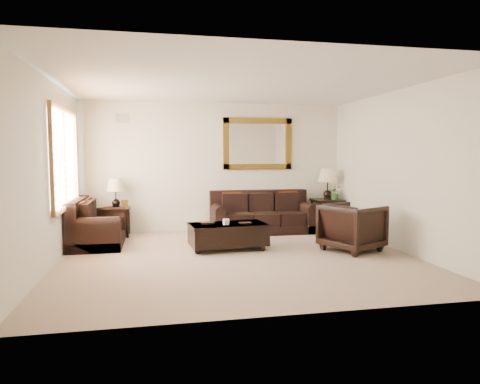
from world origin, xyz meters
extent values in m
cube|color=#88715E|center=(0.00, 0.00, 0.00)|extent=(5.50, 5.00, 0.01)
cube|color=white|center=(0.00, 0.00, 2.70)|extent=(5.50, 5.00, 0.01)
cube|color=silver|center=(0.00, 2.50, 1.35)|extent=(5.50, 0.01, 2.70)
cube|color=silver|center=(0.00, -2.50, 1.35)|extent=(5.50, 0.01, 2.70)
cube|color=silver|center=(-2.75, 0.00, 1.35)|extent=(0.01, 5.00, 2.70)
cube|color=silver|center=(2.75, 0.00, 1.35)|extent=(0.01, 5.00, 2.70)
cube|color=white|center=(-2.73, 0.90, 1.55)|extent=(0.01, 1.80, 1.50)
cube|color=brown|center=(-2.70, 0.90, 2.34)|extent=(0.06, 1.96, 0.08)
cube|color=brown|center=(-2.70, 0.90, 0.76)|extent=(0.06, 1.96, 0.08)
cube|color=brown|center=(-2.70, -0.04, 1.55)|extent=(0.06, 0.08, 1.50)
cube|color=brown|center=(-2.70, 1.84, 1.55)|extent=(0.06, 0.08, 1.50)
cube|color=brown|center=(-2.70, 0.90, 1.55)|extent=(0.05, 0.05, 1.50)
cube|color=#48310E|center=(0.91, 2.46, 1.85)|extent=(1.50, 0.06, 1.10)
cube|color=white|center=(0.91, 2.48, 1.85)|extent=(1.26, 0.01, 0.86)
cube|color=#999999|center=(-1.90, 2.48, 2.35)|extent=(0.25, 0.02, 0.18)
cube|color=black|center=(0.91, 2.03, 0.09)|extent=(2.10, 0.91, 0.17)
cube|color=black|center=(0.91, 2.37, 0.64)|extent=(2.10, 0.21, 0.43)
cube|color=black|center=(0.35, 2.01, 0.30)|extent=(0.54, 0.74, 0.26)
cube|color=black|center=(0.91, 2.01, 0.30)|extent=(0.54, 0.74, 0.26)
cube|color=black|center=(1.47, 2.01, 0.30)|extent=(0.54, 0.74, 0.26)
cube|color=black|center=(-0.03, 2.03, 0.25)|extent=(0.21, 0.91, 0.51)
cylinder|color=black|center=(-0.03, 2.03, 0.51)|extent=(0.21, 0.89, 0.21)
cube|color=black|center=(1.86, 2.03, 0.25)|extent=(0.21, 0.91, 0.51)
cylinder|color=black|center=(1.86, 2.03, 0.51)|extent=(0.21, 0.89, 0.21)
cube|color=#5F260C|center=(0.30, 2.20, 0.64)|extent=(0.40, 0.18, 0.41)
cube|color=#5F260C|center=(1.53, 2.20, 0.64)|extent=(0.40, 0.18, 0.41)
cube|color=black|center=(-2.29, 1.41, 0.08)|extent=(0.89, 1.49, 0.17)
cube|color=black|center=(-2.63, 1.41, 0.63)|extent=(0.21, 1.49, 0.42)
cube|color=black|center=(-2.27, 1.14, 0.29)|extent=(0.73, 0.52, 0.25)
cube|color=black|center=(-2.27, 1.68, 0.29)|extent=(0.73, 0.52, 0.25)
cube|color=black|center=(-2.29, 0.77, 0.25)|extent=(0.89, 0.21, 0.49)
cylinder|color=black|center=(-2.29, 0.77, 0.49)|extent=(0.87, 0.21, 0.21)
cube|color=black|center=(-2.29, 2.05, 0.25)|extent=(0.89, 0.21, 0.49)
cylinder|color=black|center=(-2.29, 2.05, 0.49)|extent=(0.87, 0.21, 0.21)
cube|color=#5F260C|center=(-2.45, 1.09, 0.62)|extent=(0.17, 0.39, 0.40)
cube|color=#5F260C|center=(-2.45, 1.73, 0.62)|extent=(0.17, 0.39, 0.40)
cube|color=black|center=(-2.03, 2.20, 0.55)|extent=(0.52, 0.52, 0.05)
cube|color=black|center=(-2.03, 2.20, 0.11)|extent=(0.44, 0.44, 0.03)
cylinder|color=black|center=(-2.25, 1.98, 0.26)|extent=(0.05, 0.05, 0.52)
cylinder|color=black|center=(-1.81, 1.98, 0.26)|extent=(0.05, 0.05, 0.52)
cylinder|color=black|center=(-2.25, 2.42, 0.26)|extent=(0.05, 0.05, 0.52)
cylinder|color=black|center=(-1.81, 2.42, 0.26)|extent=(0.05, 0.05, 0.52)
sphere|color=black|center=(-2.03, 2.20, 0.66)|extent=(0.16, 0.16, 0.16)
cylinder|color=black|center=(-2.03, 2.20, 0.84)|extent=(0.02, 0.02, 0.34)
cone|color=#CBB687|center=(-2.03, 2.20, 1.02)|extent=(0.36, 0.36, 0.25)
cube|color=#48310E|center=(-1.86, 2.10, 0.65)|extent=(0.14, 0.09, 0.16)
cube|color=black|center=(2.40, 2.16, 0.62)|extent=(0.60, 0.60, 0.05)
cube|color=black|center=(2.40, 2.16, 0.13)|extent=(0.51, 0.51, 0.03)
cylinder|color=black|center=(2.14, 1.91, 0.30)|extent=(0.05, 0.05, 0.60)
cylinder|color=black|center=(2.66, 1.91, 0.30)|extent=(0.05, 0.05, 0.60)
cylinder|color=black|center=(2.14, 2.42, 0.30)|extent=(0.05, 0.05, 0.60)
cylinder|color=black|center=(2.66, 2.42, 0.30)|extent=(0.05, 0.05, 0.60)
sphere|color=black|center=(2.40, 2.16, 0.76)|extent=(0.18, 0.18, 0.18)
cylinder|color=black|center=(2.40, 2.16, 0.96)|extent=(0.03, 0.03, 0.39)
cone|color=#CBB687|center=(2.40, 2.16, 1.17)|extent=(0.41, 0.41, 0.28)
sphere|color=black|center=(-0.60, 0.35, 0.05)|extent=(0.12, 0.12, 0.12)
sphere|color=black|center=(0.48, 0.35, 0.05)|extent=(0.12, 0.12, 0.12)
sphere|color=black|center=(-0.60, 0.84, 0.05)|extent=(0.12, 0.12, 0.12)
sphere|color=black|center=(0.48, 0.84, 0.05)|extent=(0.12, 0.12, 0.12)
cube|color=black|center=(-0.06, 0.59, 0.26)|extent=(1.34, 0.81, 0.36)
cube|color=black|center=(-0.06, 0.59, 0.42)|extent=(1.36, 0.82, 0.04)
cube|color=black|center=(-0.40, 0.64, 0.46)|extent=(0.23, 0.17, 0.03)
cube|color=black|center=(0.23, 0.55, 0.45)|extent=(0.21, 0.16, 0.02)
cube|color=white|center=(-0.11, 0.50, 0.49)|extent=(0.10, 0.09, 0.10)
imported|color=black|center=(1.98, 0.09, 0.44)|extent=(1.09, 1.12, 0.88)
imported|color=#29571E|center=(2.53, 2.05, 0.77)|extent=(0.37, 0.38, 0.23)
camera|label=1|loc=(-1.28, -6.51, 1.62)|focal=32.00mm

